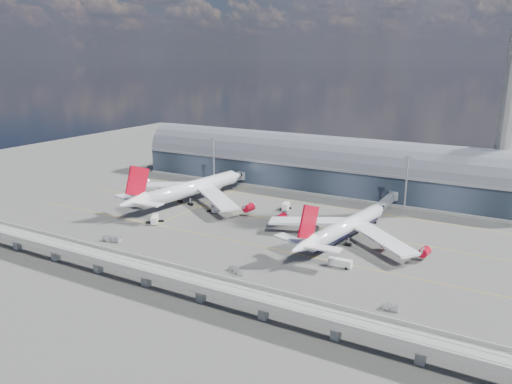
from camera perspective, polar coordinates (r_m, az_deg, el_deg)
The scene contains 20 objects.
ground at distance 196.49m, azimuth -1.70°, elevation -4.57°, with size 500.00×500.00×0.00m, color #474744.
taxi_lines at distance 214.67m, azimuth 1.36°, elevation -2.84°, with size 200.00×80.12×0.01m.
terminal at distance 260.72m, azimuth 7.19°, elevation 2.86°, with size 200.00×30.00×28.00m.
control_tower at distance 241.79m, azimuth 27.26°, elevation 10.03°, with size 19.00×19.00×103.00m.
guideway at distance 153.52m, azimuth -12.51°, elevation -8.63°, with size 220.00×8.50×7.20m.
floodlight_mast_left at distance 263.65m, azimuth -4.85°, elevation 3.57°, with size 3.00×0.70×25.70m.
floodlight_mast_right at distance 224.27m, azimuth 16.79°, elevation 0.91°, with size 3.00×0.70×25.70m.
airliner_left at distance 234.66m, azimuth -7.84°, elevation 0.30°, with size 73.48×77.32×23.60m.
airliner_right at distance 186.73m, azimuth 10.03°, elevation -4.11°, with size 62.79×65.69×20.90m.
jet_bridge_left at distance 257.78m, azimuth -2.93°, elevation 1.41°, with size 4.40×28.00×7.25m.
jet_bridge_right at distance 224.44m, azimuth 14.59°, elevation -1.15°, with size 4.40×32.00×7.25m.
service_truck_0 at distance 210.49m, azimuth -11.49°, elevation -3.06°, with size 6.24×7.63×3.12m.
service_truck_1 at distance 233.18m, azimuth -13.07°, elevation -1.39°, with size 5.53×3.74×2.94m.
service_truck_2 at distance 166.43m, azimuth 9.58°, elevation -7.99°, with size 7.77×2.59×2.79m.
service_truck_3 at distance 193.99m, azimuth 6.48°, elevation -4.41°, with size 2.87×6.76×3.25m.
service_truck_4 at distance 224.33m, azimuth 3.44°, elevation -1.64°, with size 3.71×5.92×3.18m.
service_truck_5 at distance 222.09m, azimuth -4.79°, elevation -1.84°, with size 6.00×6.47×3.09m.
cargo_train_0 at distance 193.53m, azimuth -16.12°, elevation -5.21°, with size 8.16×3.10×1.79m.
cargo_train_1 at distance 160.51m, azimuth -2.27°, elevation -8.93°, with size 6.81×4.16×1.53m.
cargo_train_2 at distance 143.04m, azimuth 15.14°, elevation -12.64°, with size 4.68×1.61×1.58m.
Camera 1 is at (96.07, -158.10, 66.20)m, focal length 35.00 mm.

